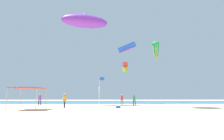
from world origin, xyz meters
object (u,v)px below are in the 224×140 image
(cooler_box, at_px, (118,107))
(kite_inflatable_purple, at_px, (85,21))
(person_rightmost, at_px, (65,99))
(person_central, at_px, (134,99))
(kite_parafoil_blue, at_px, (127,47))
(person_near_tent, at_px, (122,99))
(banner_flag, at_px, (100,90))
(person_leftmost, at_px, (40,98))
(kite_octopus_green, at_px, (156,45))
(canopy_tent, at_px, (28,89))
(kite_box_red, at_px, (125,67))

(cooler_box, distance_m, kite_inflatable_purple, 17.34)
(person_rightmost, bearing_deg, kite_inflatable_purple, 158.23)
(person_central, bearing_deg, kite_parafoil_blue, 95.23)
(person_near_tent, relative_size, banner_flag, 0.50)
(person_leftmost, bearing_deg, kite_octopus_green, -150.25)
(person_central, xyz_separation_m, person_rightmost, (-9.85, -5.82, 0.07))
(banner_flag, bearing_deg, kite_parafoil_blue, 74.62)
(person_near_tent, distance_m, cooler_box, 9.40)
(person_central, height_order, kite_inflatable_purple, kite_inflatable_purple)
(canopy_tent, relative_size, kite_parafoil_blue, 0.82)
(person_near_tent, xyz_separation_m, kite_box_red, (1.85, 14.46, 7.84))
(person_leftmost, bearing_deg, canopy_tent, 105.32)
(canopy_tent, relative_size, banner_flag, 0.88)
(canopy_tent, xyz_separation_m, kite_octopus_green, (20.56, 24.12, 11.75))
(banner_flag, height_order, kite_octopus_green, kite_octopus_green)
(banner_flag, bearing_deg, cooler_box, 53.96)
(canopy_tent, bearing_deg, banner_flag, -1.90)
(cooler_box, relative_size, kite_box_red, 0.23)
(cooler_box, bearing_deg, kite_parafoil_blue, 79.86)
(person_central, bearing_deg, cooler_box, -110.87)
(kite_parafoil_blue, height_order, kite_octopus_green, kite_octopus_green)
(person_central, xyz_separation_m, kite_box_red, (0.03, 17.03, 7.88))
(person_leftmost, xyz_separation_m, cooler_box, (13.04, -8.80, -0.95))
(person_central, height_order, cooler_box, person_central)
(cooler_box, bearing_deg, kite_inflatable_purple, 125.01)
(person_rightmost, height_order, kite_octopus_green, kite_octopus_green)
(kite_inflatable_purple, height_order, kite_box_red, kite_inflatable_purple)
(person_rightmost, xyz_separation_m, kite_parafoil_blue, (9.49, 13.25, 10.47))
(canopy_tent, bearing_deg, kite_parafoil_blue, 53.01)
(kite_parafoil_blue, xyz_separation_m, kite_box_red, (0.39, 9.60, -2.66))
(kite_parafoil_blue, xyz_separation_m, kite_inflatable_purple, (-8.02, -6.32, 3.08))
(person_near_tent, xyz_separation_m, kite_octopus_green, (9.29, 12.08, 13.03))
(kite_box_red, bearing_deg, person_near_tent, -81.69)
(person_near_tent, bearing_deg, kite_inflatable_purple, 40.46)
(person_central, distance_m, kite_octopus_green, 21.01)
(person_leftmost, bearing_deg, kite_inflatable_purple, 174.22)
(person_rightmost, height_order, cooler_box, person_rightmost)
(person_leftmost, height_order, kite_inflatable_purple, kite_inflatable_purple)
(kite_box_red, relative_size, kite_octopus_green, 0.57)
(cooler_box, bearing_deg, person_near_tent, 83.41)
(kite_parafoil_blue, bearing_deg, banner_flag, 87.34)
(kite_inflatable_purple, bearing_deg, kite_box_red, -132.19)
(kite_parafoil_blue, relative_size, kite_octopus_green, 0.89)
(kite_octopus_green, bearing_deg, cooler_box, 127.95)
(canopy_tent, bearing_deg, cooler_box, 15.05)
(person_leftmost, xyz_separation_m, kite_inflatable_purple, (7.55, -0.96, 13.51))
(canopy_tent, height_order, kite_octopus_green, kite_octopus_green)
(person_near_tent, bearing_deg, kite_octopus_green, -99.69)
(canopy_tent, relative_size, person_rightmost, 1.71)
(person_central, bearing_deg, banner_flag, -115.16)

